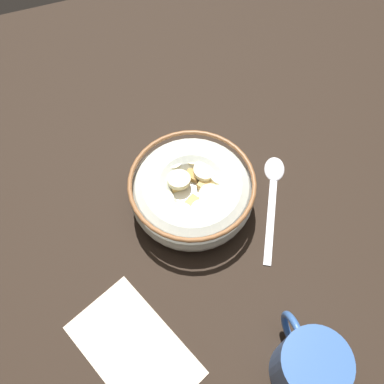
{
  "coord_description": "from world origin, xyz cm",
  "views": [
    {
      "loc": [
        -26.46,
        9.34,
        53.23
      ],
      "look_at": [
        0.0,
        0.0,
        3.0
      ],
      "focal_mm": 40.65,
      "sensor_mm": 36.0,
      "label": 1
    }
  ],
  "objects": [
    {
      "name": "ground_plane",
      "position": [
        0.0,
        0.0,
        -1.0
      ],
      "size": [
        96.13,
        96.13,
        2.0
      ],
      "primitive_type": "cube",
      "color": "black"
    },
    {
      "name": "coffee_mug",
      "position": [
        -24.57,
        -4.46,
        3.88
      ],
      "size": [
        9.93,
        7.36,
        7.75
      ],
      "color": "#335999",
      "rests_on": "ground_plane"
    },
    {
      "name": "cereal_bowl",
      "position": [
        -0.0,
        0.02,
        3.14
      ],
      "size": [
        16.54,
        16.54,
        5.78
      ],
      "color": "beige",
      "rests_on": "ground_plane"
    },
    {
      "name": "folded_napkin",
      "position": [
        -16.11,
        12.83,
        0.15
      ],
      "size": [
        17.96,
        14.74,
        0.3
      ],
      "primitive_type": "cube",
      "rotation": [
        0.0,
        0.0,
        0.41
      ],
      "color": "beige",
      "rests_on": "ground_plane"
    },
    {
      "name": "spoon",
      "position": [
        -1.22,
        -11.77,
        0.33
      ],
      "size": [
        15.77,
        9.74,
        0.8
      ],
      "color": "silver",
      "rests_on": "ground_plane"
    }
  ]
}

